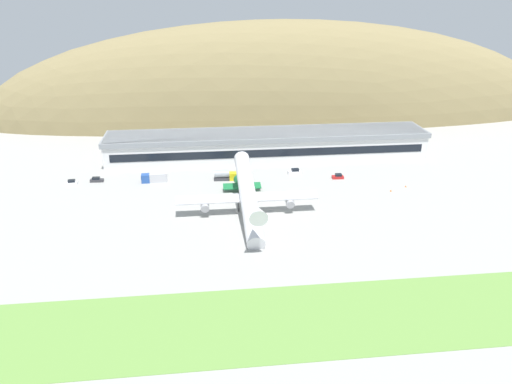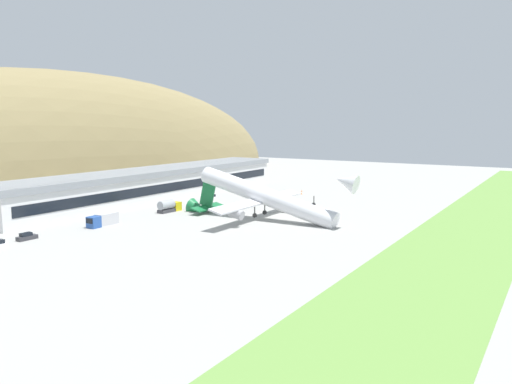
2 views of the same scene
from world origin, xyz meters
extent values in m
plane|color=#9E9E99|center=(0.00, 0.00, 0.00)|extent=(368.85, 368.85, 0.00)
cube|color=#669342|center=(0.00, -44.83, 0.04)|extent=(331.96, 22.75, 0.08)
ellipsoid|color=olive|center=(19.44, 107.31, 0.00)|extent=(269.98, 53.21, 89.07)
cube|color=silver|center=(5.06, 50.53, 4.81)|extent=(113.46, 16.20, 9.63)
cube|color=gray|center=(5.06, 50.53, 8.76)|extent=(114.66, 17.40, 1.73)
cube|color=black|center=(5.06, 42.38, 4.33)|extent=(108.92, 0.16, 2.70)
cylinder|color=silver|center=(-6.91, 1.46, 5.94)|extent=(4.42, 38.77, 13.30)
cone|color=silver|center=(-6.91, -19.78, 11.00)|extent=(4.33, 5.73, 5.34)
cone|color=#196B38|center=(-6.91, 23.13, 0.77)|extent=(4.33, 6.59, 5.54)
cube|color=#196B38|center=(-6.91, 19.69, 6.30)|extent=(0.50, 6.05, 10.08)
cube|color=#196B38|center=(-6.91, 19.90, 1.54)|extent=(11.49, 3.09, 1.07)
cube|color=silver|center=(-6.91, 3.34, 4.72)|extent=(38.45, 3.61, 1.27)
cylinder|color=#9E9EA3|center=(-18.44, 2.82, 3.29)|extent=(2.30, 4.04, 3.07)
cylinder|color=#9E9EA3|center=(4.63, 2.82, 3.29)|extent=(2.30, 4.04, 3.07)
cylinder|color=#2D2D2D|center=(-9.34, 3.34, 2.40)|extent=(0.28, 0.28, 2.20)
cylinder|color=#2D2D2D|center=(-9.34, 3.34, 1.30)|extent=(0.45, 1.10, 1.10)
cylinder|color=#2D2D2D|center=(-4.48, 3.34, 2.40)|extent=(0.28, 0.28, 2.20)
cylinder|color=#2D2D2D|center=(-4.48, 3.34, 1.30)|extent=(0.45, 1.10, 1.10)
cylinder|color=#2D2D2D|center=(-6.91, -11.76, 6.11)|extent=(0.22, 0.22, 1.98)
cylinder|color=#2D2D2D|center=(-6.91, -11.76, 5.12)|extent=(0.30, 0.82, 0.82)
cube|color=#B21E1E|center=(24.87, 26.85, 0.43)|extent=(3.77, 2.06, 0.86)
cube|color=black|center=(25.05, 26.84, 1.22)|extent=(2.10, 1.69, 0.71)
cube|color=#333338|center=(-52.23, 32.79, 0.43)|extent=(4.22, 1.77, 0.86)
cube|color=black|center=(-52.44, 32.80, 1.21)|extent=(2.34, 1.45, 0.70)
cube|color=silver|center=(11.78, 33.02, 0.46)|extent=(4.34, 1.88, 0.92)
cube|color=black|center=(11.99, 33.02, 1.29)|extent=(2.39, 1.59, 0.75)
cube|color=silver|center=(-59.78, 30.98, 0.46)|extent=(4.02, 2.03, 0.92)
cube|color=black|center=(-59.59, 31.00, 1.30)|extent=(2.26, 1.62, 0.76)
cube|color=gold|center=(-8.95, 29.68, 1.22)|extent=(2.43, 2.64, 2.44)
cube|color=black|center=(-7.76, 29.63, 1.66)|extent=(0.17, 2.16, 1.07)
cube|color=#38383D|center=(-12.58, 29.83, 0.45)|extent=(5.02, 2.50, 0.90)
cylinder|color=#999EA3|center=(-12.58, 29.83, 2.11)|extent=(4.78, 2.61, 2.42)
cube|color=#264C99|center=(-36.69, 30.52, 1.34)|extent=(2.68, 2.57, 2.67)
cube|color=black|center=(-38.01, 30.47, 1.82)|extent=(0.17, 2.10, 1.18)
cube|color=#B7B7BC|center=(-32.66, 30.69, 1.42)|extent=(5.58, 2.69, 2.83)
cube|color=orange|center=(43.91, 17.18, 0.01)|extent=(0.52, 0.52, 0.03)
cone|color=orange|center=(43.91, 17.18, 0.31)|extent=(0.40, 0.40, 0.55)
cube|color=orange|center=(38.04, 14.30, 0.01)|extent=(0.52, 0.52, 0.03)
cone|color=orange|center=(38.04, 14.30, 0.31)|extent=(0.40, 0.40, 0.55)
camera|label=1|loc=(-18.83, -120.25, 57.66)|focal=35.00mm
camera|label=2|loc=(-113.22, -62.21, 24.52)|focal=35.00mm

